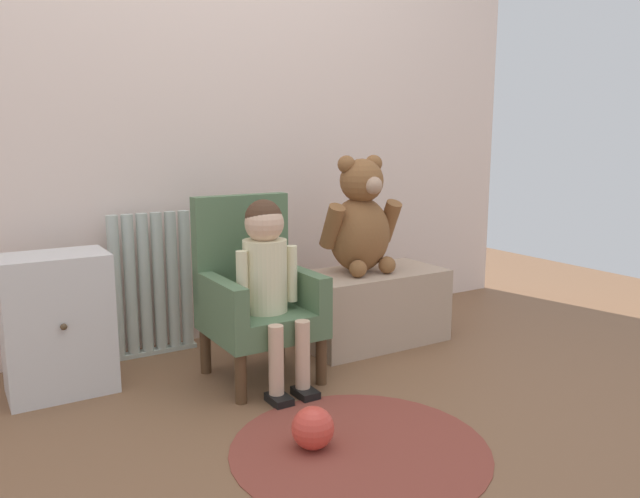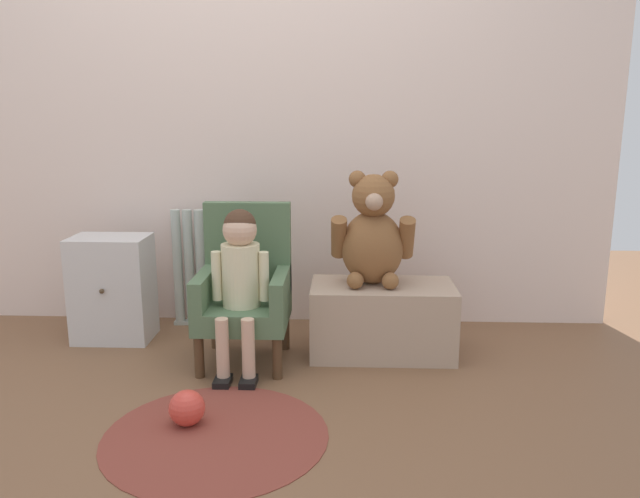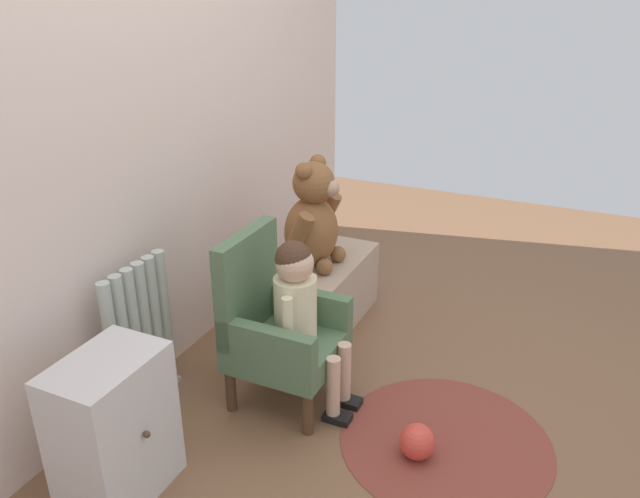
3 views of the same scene
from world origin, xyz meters
name	(u,v)px [view 2 (image 2 of 3)]	position (x,y,z in m)	size (l,w,h in m)	color
ground_plane	(216,418)	(0.00, 0.00, 0.00)	(6.00, 6.00, 0.00)	brown
back_wall	(254,99)	(0.00, 1.17, 1.20)	(3.80, 0.05, 2.40)	beige
radiator	(207,269)	(-0.26, 1.05, 0.31)	(0.37, 0.05, 0.63)	#B6C0B4
small_dresser	(113,288)	(-0.68, 0.82, 0.27)	(0.38, 0.28, 0.53)	silver
child_armchair	(245,289)	(0.02, 0.59, 0.33)	(0.41, 0.41, 0.72)	#506D4B
child_figure	(240,267)	(0.02, 0.48, 0.47)	(0.25, 0.35, 0.72)	beige
low_bench	(382,319)	(0.66, 0.68, 0.17)	(0.67, 0.36, 0.34)	tan
large_teddy_bear	(373,235)	(0.61, 0.70, 0.57)	(0.39, 0.27, 0.53)	brown
floor_rug	(216,435)	(0.03, -0.14, 0.00)	(0.81, 0.81, 0.01)	brown
toy_ball	(187,408)	(-0.09, -0.06, 0.07)	(0.13, 0.13, 0.13)	#D64034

